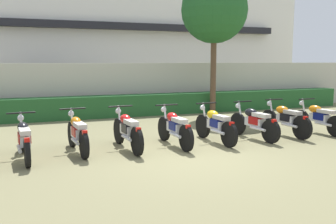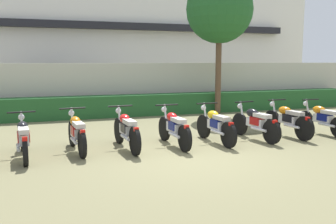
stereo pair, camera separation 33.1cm
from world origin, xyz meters
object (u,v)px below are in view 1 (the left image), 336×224
(motorcycle_in_row_4, at_px, (174,127))
(parked_car, at_px, (49,87))
(motorcycle_in_row_5, at_px, (215,125))
(motorcycle_in_row_8, at_px, (318,118))
(motorcycle_in_row_7, at_px, (285,119))
(motorcycle_in_row_6, at_px, (254,122))
(motorcycle_in_row_1, at_px, (24,139))
(motorcycle_in_row_2, at_px, (77,133))
(motorcycle_in_row_3, at_px, (127,130))
(tree_near_inspector, at_px, (214,10))

(motorcycle_in_row_4, bearing_deg, parked_car, 12.38)
(motorcycle_in_row_5, bearing_deg, motorcycle_in_row_8, -92.80)
(motorcycle_in_row_8, bearing_deg, motorcycle_in_row_7, 84.44)
(motorcycle_in_row_6, xyz_separation_m, motorcycle_in_row_8, (2.17, 0.01, -0.01))
(motorcycle_in_row_1, xyz_separation_m, motorcycle_in_row_2, (1.12, 0.19, 0.01))
(parked_car, relative_size, motorcycle_in_row_5, 2.42)
(parked_car, relative_size, motorcycle_in_row_6, 2.38)
(parked_car, bearing_deg, motorcycle_in_row_5, -69.78)
(motorcycle_in_row_3, bearing_deg, motorcycle_in_row_4, -96.42)
(parked_car, relative_size, motorcycle_in_row_2, 2.47)
(motorcycle_in_row_4, bearing_deg, motorcycle_in_row_6, -92.17)
(motorcycle_in_row_3, height_order, motorcycle_in_row_6, motorcycle_in_row_3)
(parked_car, bearing_deg, motorcycle_in_row_1, -98.21)
(motorcycle_in_row_8, bearing_deg, motorcycle_in_row_3, 86.02)
(parked_car, xyz_separation_m, tree_near_inspector, (5.83, -4.12, 3.00))
(motorcycle_in_row_7, bearing_deg, motorcycle_in_row_6, 88.66)
(motorcycle_in_row_7, bearing_deg, motorcycle_in_row_8, -95.68)
(tree_near_inspector, xyz_separation_m, motorcycle_in_row_7, (-0.16, -4.54, -3.48))
(motorcycle_in_row_5, height_order, motorcycle_in_row_7, motorcycle_in_row_7)
(motorcycle_in_row_5, bearing_deg, motorcycle_in_row_3, 84.51)
(motorcycle_in_row_2, bearing_deg, parked_car, -4.43)
(motorcycle_in_row_7, bearing_deg, motorcycle_in_row_1, 86.95)
(motorcycle_in_row_2, relative_size, motorcycle_in_row_4, 0.96)
(parked_car, distance_m, motorcycle_in_row_1, 8.83)
(parked_car, bearing_deg, motorcycle_in_row_8, -53.33)
(motorcycle_in_row_8, bearing_deg, motorcycle_in_row_6, 86.53)
(tree_near_inspector, distance_m, motorcycle_in_row_8, 5.84)
(tree_near_inspector, height_order, motorcycle_in_row_6, tree_near_inspector)
(parked_car, xyz_separation_m, motorcycle_in_row_7, (5.68, -8.66, -0.48))
(motorcycle_in_row_7, bearing_deg, motorcycle_in_row_4, 87.32)
(motorcycle_in_row_4, distance_m, motorcycle_in_row_5, 1.11)
(motorcycle_in_row_1, height_order, motorcycle_in_row_5, motorcycle_in_row_5)
(motorcycle_in_row_2, bearing_deg, motorcycle_in_row_7, -95.88)
(tree_near_inspector, distance_m, motorcycle_in_row_4, 6.74)
(tree_near_inspector, bearing_deg, motorcycle_in_row_1, -146.07)
(motorcycle_in_row_1, xyz_separation_m, motorcycle_in_row_4, (3.40, 0.03, 0.02))
(motorcycle_in_row_3, bearing_deg, tree_near_inspector, -49.18)
(motorcycle_in_row_5, bearing_deg, motorcycle_in_row_4, 85.52)
(motorcycle_in_row_5, bearing_deg, motorcycle_in_row_7, -91.45)
(motorcycle_in_row_6, bearing_deg, motorcycle_in_row_7, -93.94)
(motorcycle_in_row_4, distance_m, motorcycle_in_row_8, 4.45)
(tree_near_inspector, bearing_deg, motorcycle_in_row_7, -92.00)
(motorcycle_in_row_2, bearing_deg, motorcycle_in_row_4, -99.00)
(parked_car, xyz_separation_m, motorcycle_in_row_3, (1.19, -8.67, -0.48))
(motorcycle_in_row_5, bearing_deg, motorcycle_in_row_2, 83.33)
(motorcycle_in_row_6, bearing_deg, tree_near_inspector, -21.17)
(motorcycle_in_row_6, bearing_deg, motorcycle_in_row_1, 84.04)
(motorcycle_in_row_1, relative_size, motorcycle_in_row_2, 1.04)
(motorcycle_in_row_3, distance_m, motorcycle_in_row_7, 4.48)
(motorcycle_in_row_3, height_order, motorcycle_in_row_5, motorcycle_in_row_3)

